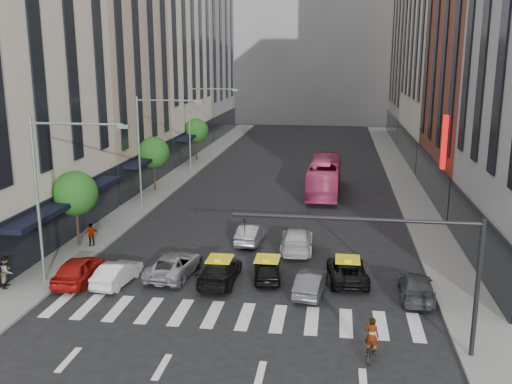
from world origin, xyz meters
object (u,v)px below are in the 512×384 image
at_px(car_red, 79,269).
at_px(streetlamp_mid, 150,138).
at_px(streetlamp_near, 53,179).
at_px(pedestrian_far, 92,235).
at_px(taxi_left, 220,271).
at_px(bus, 325,177).
at_px(streetlamp_far, 198,117).
at_px(car_white_front, 117,273).
at_px(pedestrian_near, 7,272).
at_px(taxi_center, 267,269).
at_px(motorcycle, 371,350).

bearing_deg(car_red, streetlamp_mid, -88.10).
height_order(streetlamp_near, pedestrian_far, streetlamp_near).
distance_m(streetlamp_mid, car_red, 16.38).
distance_m(taxi_left, bus, 22.63).
distance_m(bus, pedestrian_far, 22.81).
bearing_deg(pedestrian_far, streetlamp_near, 68.83).
xyz_separation_m(car_red, pedestrian_far, (-1.70, 5.55, 0.18)).
xyz_separation_m(streetlamp_mid, taxi_left, (8.58, -14.48, -5.23)).
relative_size(streetlamp_mid, car_red, 2.09).
relative_size(streetlamp_far, pedestrian_far, 5.89).
distance_m(car_white_front, bus, 25.39).
xyz_separation_m(streetlamp_mid, car_red, (0.84, -15.52, -5.17)).
bearing_deg(pedestrian_near, car_white_front, -88.49).
bearing_deg(streetlamp_far, pedestrian_far, -91.90).
bearing_deg(streetlamp_mid, pedestrian_near, -98.32).
height_order(streetlamp_mid, taxi_center, streetlamp_mid).
xyz_separation_m(streetlamp_near, pedestrian_near, (-2.49, -1.05, -4.89)).
height_order(motorcycle, pedestrian_far, pedestrian_far).
height_order(taxi_left, motorcycle, taxi_left).
height_order(car_white_front, taxi_center, car_white_front).
relative_size(bus, pedestrian_far, 7.39).
bearing_deg(car_red, car_white_front, -179.83).
height_order(car_red, motorcycle, car_red).
bearing_deg(car_white_front, streetlamp_far, -77.35).
relative_size(car_red, taxi_left, 0.92).
distance_m(streetlamp_near, car_red, 5.26).
distance_m(car_white_front, pedestrian_near, 5.77).
distance_m(streetlamp_far, car_red, 31.95).
distance_m(car_red, pedestrian_near, 3.68).
bearing_deg(streetlamp_far, motorcycle, -66.48).
distance_m(taxi_left, pedestrian_far, 10.47).
distance_m(streetlamp_mid, bus, 16.27).
height_order(streetlamp_far, pedestrian_near, streetlamp_far).
distance_m(streetlamp_near, pedestrian_near, 5.59).
bearing_deg(streetlamp_mid, taxi_center, -51.00).
bearing_deg(streetlamp_far, streetlamp_near, -90.00).
distance_m(streetlamp_mid, streetlamp_far, 16.00).
bearing_deg(streetlamp_far, streetlamp_mid, -90.00).
height_order(taxi_left, taxi_center, taxi_left).
distance_m(streetlamp_near, pedestrian_far, 7.88).
xyz_separation_m(streetlamp_near, car_white_front, (3.04, 0.53, -5.28)).
height_order(streetlamp_far, taxi_center, streetlamp_far).
bearing_deg(taxi_center, car_white_front, 4.21).
xyz_separation_m(streetlamp_far, bus, (13.75, -8.47, -4.33)).
bearing_deg(streetlamp_mid, taxi_left, -59.34).
relative_size(pedestrian_near, pedestrian_far, 1.13).
xyz_separation_m(taxi_left, pedestrian_far, (-9.44, 4.51, 0.23)).
distance_m(streetlamp_far, pedestrian_far, 26.46).
height_order(streetlamp_far, taxi_left, streetlamp_far).
distance_m(taxi_left, pedestrian_near, 11.38).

